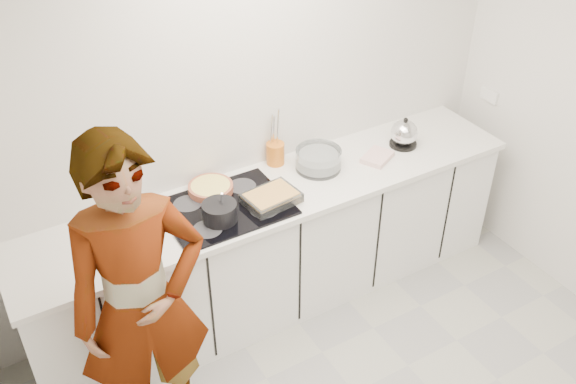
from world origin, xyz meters
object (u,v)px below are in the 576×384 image
baking_dish (271,197)px  mixing_bowl (318,160)px  tart_dish (211,188)px  kettle (404,134)px  hob (226,208)px  utensil_crock (275,154)px  saucepan (220,212)px  cook (141,305)px

baking_dish → mixing_bowl: size_ratio=0.88×
tart_dish → kettle: bearing=-6.3°
hob → mixing_bowl: (0.70, 0.09, 0.06)m
mixing_bowl → utensil_crock: bearing=136.7°
utensil_crock → tart_dish: bearing=-169.5°
baking_dish → kettle: 1.10m
hob → tart_dish: 0.19m
saucepan → kettle: (1.43, 0.14, 0.02)m
tart_dish → utensil_crock: utensil_crock is taller
saucepan → baking_dish: bearing=0.4°
tart_dish → kettle: kettle is taller
tart_dish → saucepan: size_ratio=1.19×
tart_dish → cook: cook is taller
saucepan → mixing_bowl: 0.80m
baking_dish → mixing_bowl: (0.45, 0.18, 0.01)m
baking_dish → utensil_crock: (0.24, 0.38, 0.03)m
kettle → utensil_crock: bearing=164.2°
kettle → utensil_crock: 0.89m
hob → tart_dish: tart_dish is taller
saucepan → baking_dish: size_ratio=0.76×
hob → kettle: (1.35, 0.04, 0.08)m
hob → cook: bearing=-143.5°
saucepan → cook: 0.75m
cook → utensil_crock: bearing=37.9°
hob → kettle: size_ratio=3.33×
kettle → baking_dish: bearing=-173.0°
hob → utensil_crock: bearing=29.6°
baking_dish → utensil_crock: bearing=57.4°
hob → saucepan: (-0.08, -0.10, 0.06)m
tart_dish → saucepan: 0.30m
kettle → cook: size_ratio=0.12×
kettle → cook: 2.13m
hob → cook: (-0.70, -0.52, 0.01)m
tart_dish → kettle: size_ratio=1.41×
tart_dish → baking_dish: 0.39m
kettle → saucepan: bearing=-174.5°
mixing_bowl → kettle: kettle is taller
saucepan → cook: cook is taller
baking_dish → kettle: kettle is taller
mixing_bowl → cook: cook is taller
tart_dish → kettle: (1.35, -0.15, 0.05)m
saucepan → hob: bearing=50.2°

